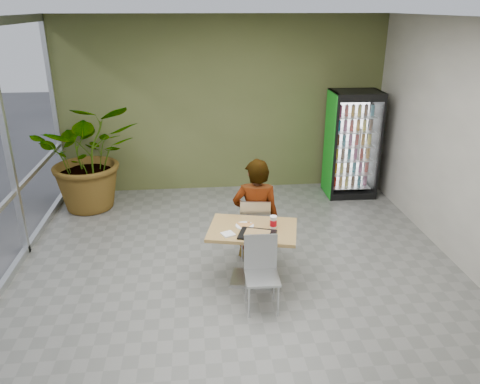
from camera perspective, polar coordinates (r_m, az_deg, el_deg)
The scene contains 12 objects.
ground at distance 6.08m, azimuth 0.17°, elevation -11.33°, with size 7.00×7.00×0.00m, color gray.
room_envelope at distance 5.38m, azimuth 0.19°, elevation 3.09°, with size 6.00×7.00×3.20m, color beige, non-canonical shape.
dining_table at distance 5.93m, azimuth 1.54°, elevation -6.27°, with size 1.22×0.98×0.75m.
chair_far at distance 6.41m, azimuth 1.87°, elevation -3.99°, with size 0.46×0.47×0.91m.
chair_near at distance 5.49m, azimuth 2.62°, elevation -9.03°, with size 0.40×0.40×0.88m.
seated_woman at distance 6.44m, azimuth 1.95°, elevation -3.43°, with size 0.65×0.42×1.77m, color black.
pizza_plate at distance 5.87m, azimuth 0.57°, elevation -4.03°, with size 0.31×0.32×0.03m.
soda_cup at distance 5.82m, azimuth 4.09°, elevation -3.70°, with size 0.09×0.09×0.16m.
napkin_stack at distance 5.66m, azimuth -1.47°, elevation -5.15°, with size 0.14×0.14×0.02m, color white.
cafeteria_tray at distance 5.65m, azimuth 2.13°, elevation -5.20°, with size 0.44×0.32×0.02m, color black.
beverage_fridge at distance 8.81m, azimuth 13.51°, elevation 5.67°, with size 0.89×0.69×1.93m.
potted_plant at distance 8.38m, azimuth -17.89°, elevation 4.20°, with size 1.69×1.46×1.88m, color #255E27.
Camera 1 is at (-0.52, -5.07, 3.33)m, focal length 35.00 mm.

